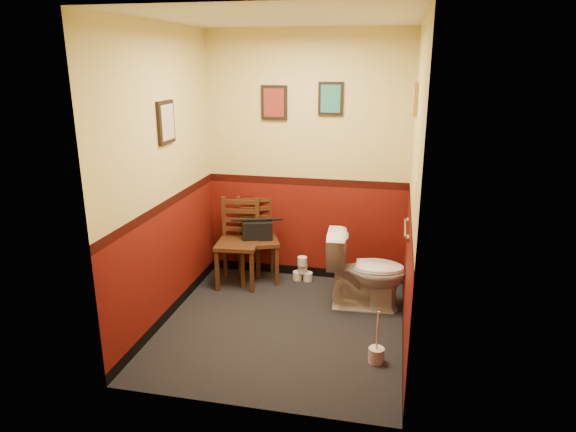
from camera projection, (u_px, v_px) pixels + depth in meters
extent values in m
cube|color=black|center=(282.00, 326.00, 4.80)|extent=(2.20, 2.40, 0.00)
cube|color=silver|center=(281.00, 17.00, 4.01)|extent=(2.20, 2.40, 0.00)
cube|color=#5A110B|center=(307.00, 160.00, 5.53)|extent=(2.20, 0.00, 2.70)
cube|color=#5A110B|center=(240.00, 228.00, 3.28)|extent=(2.20, 0.00, 2.70)
cube|color=#5A110B|center=(163.00, 179.00, 4.62)|extent=(0.00, 2.40, 2.70)
cube|color=#5A110B|center=(413.00, 192.00, 4.18)|extent=(0.00, 2.40, 2.70)
cylinder|color=silver|center=(405.00, 229.00, 4.54)|extent=(0.03, 0.50, 0.03)
cylinder|color=silver|center=(408.00, 238.00, 4.30)|extent=(0.02, 0.06, 0.06)
cylinder|color=silver|center=(408.00, 221.00, 4.77)|extent=(0.02, 0.06, 0.06)
cube|color=black|center=(274.00, 103.00, 5.40)|extent=(0.28, 0.03, 0.36)
cube|color=maroon|center=(274.00, 103.00, 5.39)|extent=(0.22, 0.01, 0.30)
cube|color=black|center=(331.00, 99.00, 5.27)|extent=(0.26, 0.03, 0.34)
cube|color=#247360|center=(331.00, 99.00, 5.25)|extent=(0.20, 0.01, 0.28)
cube|color=black|center=(166.00, 122.00, 4.57)|extent=(0.03, 0.30, 0.38)
cube|color=#BCB094|center=(168.00, 122.00, 4.57)|extent=(0.01, 0.24, 0.31)
cube|color=olive|center=(416.00, 99.00, 4.54)|extent=(0.03, 0.34, 0.28)
cube|color=#BCB094|center=(414.00, 99.00, 4.55)|extent=(0.01, 0.28, 0.22)
imported|color=white|center=(366.00, 271.00, 5.06)|extent=(0.81, 0.48, 0.77)
cylinder|color=silver|center=(376.00, 355.00, 4.20)|extent=(0.13, 0.13, 0.13)
cylinder|color=silver|center=(378.00, 332.00, 4.14)|extent=(0.02, 0.02, 0.36)
cube|color=#412513|center=(238.00, 244.00, 5.56)|extent=(0.48, 0.48, 0.04)
cube|color=#412513|center=(217.00, 270.00, 5.47)|extent=(0.05, 0.05, 0.47)
cube|color=#412513|center=(225.00, 257.00, 5.83)|extent=(0.05, 0.05, 0.47)
cube|color=#412513|center=(252.00, 272.00, 5.42)|extent=(0.05, 0.05, 0.47)
cube|color=#412513|center=(258.00, 259.00, 5.78)|extent=(0.05, 0.05, 0.47)
cube|color=#412513|center=(224.00, 217.00, 5.69)|extent=(0.05, 0.04, 0.47)
cube|color=#412513|center=(258.00, 219.00, 5.65)|extent=(0.05, 0.04, 0.47)
cube|color=#412513|center=(241.00, 229.00, 5.71)|extent=(0.36, 0.06, 0.05)
cube|color=#412513|center=(241.00, 220.00, 5.68)|extent=(0.36, 0.06, 0.05)
cube|color=#412513|center=(241.00, 211.00, 5.65)|extent=(0.36, 0.06, 0.05)
cube|color=#412513|center=(240.00, 202.00, 5.62)|extent=(0.36, 0.06, 0.05)
cube|color=#412513|center=(258.00, 241.00, 5.67)|extent=(0.56, 0.56, 0.04)
cube|color=#412513|center=(243.00, 268.00, 5.54)|extent=(0.05, 0.05, 0.47)
cube|color=#412513|center=(240.00, 255.00, 5.89)|extent=(0.05, 0.05, 0.47)
cube|color=#412513|center=(277.00, 266.00, 5.59)|extent=(0.05, 0.05, 0.47)
cube|color=#412513|center=(272.00, 253.00, 5.94)|extent=(0.05, 0.05, 0.47)
cube|color=#412513|center=(239.00, 216.00, 5.76)|extent=(0.05, 0.05, 0.47)
cube|color=#412513|center=(272.00, 215.00, 5.81)|extent=(0.05, 0.05, 0.47)
cube|color=#412513|center=(256.00, 227.00, 5.82)|extent=(0.34, 0.15, 0.05)
cube|color=#412513|center=(255.00, 218.00, 5.79)|extent=(0.34, 0.15, 0.05)
cube|color=#412513|center=(255.00, 209.00, 5.76)|extent=(0.34, 0.15, 0.05)
cube|color=#412513|center=(255.00, 200.00, 5.73)|extent=(0.34, 0.15, 0.05)
cube|color=black|center=(257.00, 230.00, 5.64)|extent=(0.36, 0.25, 0.20)
cylinder|color=black|center=(257.00, 220.00, 5.60)|extent=(0.28, 0.11, 0.03)
cylinder|color=silver|center=(298.00, 276.00, 5.79)|extent=(0.11, 0.11, 0.10)
cylinder|color=silver|center=(308.00, 276.00, 5.77)|extent=(0.11, 0.11, 0.10)
cylinder|color=silver|center=(303.00, 268.00, 5.74)|extent=(0.11, 0.11, 0.10)
cylinder|color=silver|center=(302.00, 261.00, 5.70)|extent=(0.11, 0.11, 0.10)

